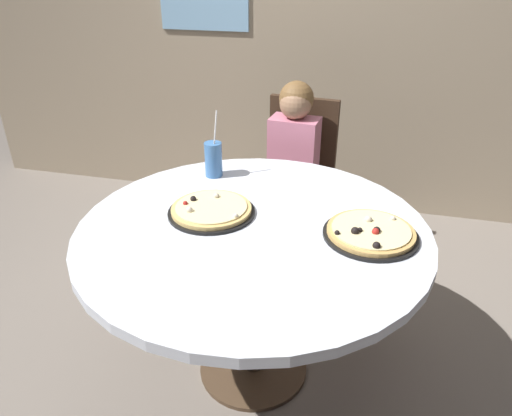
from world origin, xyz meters
The scene contains 7 objects.
ground_plane centered at (0.00, 0.00, 0.00)m, with size 8.00×8.00×0.00m, color slate.
dining_table centered at (0.00, 0.00, 0.66)m, with size 1.34×1.34×0.75m.
chair_wooden centered at (0.01, 1.02, 0.53)m, with size 0.44×0.44×0.95m.
diner_child centered at (-0.01, 0.84, 0.48)m, with size 0.29×0.42×1.08m.
pizza_veggie centered at (0.43, 0.03, 0.77)m, with size 0.35×0.35×0.05m.
pizza_cheese centered at (-0.18, 0.05, 0.77)m, with size 0.35×0.35×0.05m.
soda_cup centered at (-0.29, 0.40, 0.83)m, with size 0.08×0.08×0.31m.
Camera 1 is at (0.38, -1.49, 1.66)m, focal length 33.10 mm.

